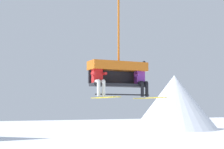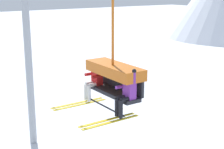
{
  "view_description": "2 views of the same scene",
  "coord_description": "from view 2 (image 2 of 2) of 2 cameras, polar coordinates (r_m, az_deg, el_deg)",
  "views": [
    {
      "loc": [
        -3.17,
        -11.19,
        4.49
      ],
      "look_at": [
        1.69,
        -0.85,
        5.57
      ],
      "focal_mm": 55.0,
      "sensor_mm": 36.0,
      "label": 1
    },
    {
      "loc": [
        9.57,
        -6.01,
        8.15
      ],
      "look_at": [
        2.08,
        -0.91,
        5.78
      ],
      "focal_mm": 55.0,
      "sensor_mm": 36.0,
      "label": 2
    }
  ],
  "objects": [
    {
      "name": "chairlift_chair",
      "position": [
        9.56,
        0.48,
        0.29
      ],
      "size": [
        2.02,
        0.74,
        4.42
      ],
      "color": "#232328"
    },
    {
      "name": "lift_tower_near",
      "position": [
        17.62,
        -13.84,
        3.67
      ],
      "size": [
        0.36,
        1.88,
        9.51
      ],
      "color": "#9EA3A8",
      "rests_on": "ground_plane"
    },
    {
      "name": "skier_purple",
      "position": [
        8.9,
        2.31,
        -3.02
      ],
      "size": [
        0.48,
        1.7,
        1.34
      ],
      "color": "purple"
    },
    {
      "name": "skier_red",
      "position": [
        10.18,
        -3.11,
        -0.86
      ],
      "size": [
        0.46,
        1.7,
        1.23
      ],
      "color": "red"
    }
  ]
}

